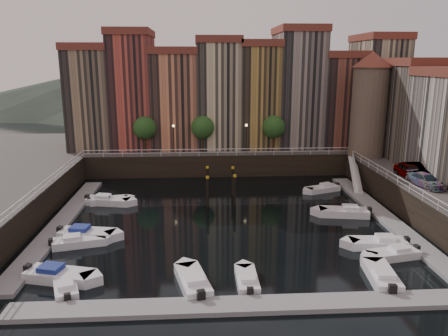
{
  "coord_description": "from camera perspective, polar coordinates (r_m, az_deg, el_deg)",
  "views": [
    {
      "loc": [
        -2.6,
        -42.21,
        15.58
      ],
      "look_at": [
        0.14,
        4.0,
        4.22
      ],
      "focal_mm": 35.0,
      "sensor_mm": 36.0,
      "label": 1
    }
  ],
  "objects": [
    {
      "name": "boat_right_2",
      "position": [
        47.01,
        15.52,
        -5.57
      ],
      "size": [
        5.39,
        2.68,
        1.21
      ],
      "rotation": [
        0.0,
        0.0,
        2.98
      ],
      "color": "white",
      "rests_on": "ground"
    },
    {
      "name": "dock_right",
      "position": [
        47.85,
        20.06,
        -5.87
      ],
      "size": [
        2.0,
        28.0,
        0.35
      ],
      "primitive_type": "cube",
      "color": "gray",
      "rests_on": "ground"
    },
    {
      "name": "boat_left_2",
      "position": [
        41.77,
        -17.58,
        -8.2
      ],
      "size": [
        5.39,
        2.72,
        1.21
      ],
      "rotation": [
        0.0,
        0.0,
        -0.17
      ],
      "color": "white",
      "rests_on": "ground"
    },
    {
      "name": "boat_near_3",
      "position": [
        34.65,
        19.91,
        -13.11
      ],
      "size": [
        2.3,
        5.08,
        1.15
      ],
      "rotation": [
        0.0,
        0.0,
        1.46
      ],
      "color": "white",
      "rests_on": "ground"
    },
    {
      "name": "boat_left_1",
      "position": [
        40.39,
        -18.53,
        -9.1
      ],
      "size": [
        4.83,
        2.75,
        1.08
      ],
      "rotation": [
        0.0,
        0.0,
        0.25
      ],
      "color": "white",
      "rests_on": "ground"
    },
    {
      "name": "car_c",
      "position": [
        49.07,
        24.85,
        -1.58
      ],
      "size": [
        2.9,
        4.89,
        1.33
      ],
      "primitive_type": "imported",
      "rotation": [
        0.0,
        0.0,
        0.24
      ],
      "color": "gray",
      "rests_on": "quay_right"
    },
    {
      "name": "boat_right_1",
      "position": [
        40.27,
        19.6,
        -9.22
      ],
      "size": [
        5.1,
        2.16,
        1.16
      ],
      "rotation": [
        0.0,
        0.0,
        3.07
      ],
      "color": "white",
      "rests_on": "ground"
    },
    {
      "name": "ground",
      "position": [
        45.07,
        0.12,
        -6.44
      ],
      "size": [
        200.0,
        200.0,
        0.0
      ],
      "primitive_type": "plane",
      "color": "black",
      "rests_on": "ground"
    },
    {
      "name": "corner_tower",
      "position": [
        61.29,
        18.45,
        8.04
      ],
      "size": [
        5.2,
        5.2,
        13.8
      ],
      "color": "#6B5B4C",
      "rests_on": "quay_right"
    },
    {
      "name": "dock_near",
      "position": [
        29.66,
        2.23,
        -17.52
      ],
      "size": [
        30.0,
        2.0,
        0.35
      ],
      "primitive_type": "cube",
      "color": "gray",
      "rests_on": "ground"
    },
    {
      "name": "boat_right_0",
      "position": [
        38.67,
        21.31,
        -10.41
      ],
      "size": [
        4.7,
        2.48,
        1.05
      ],
      "rotation": [
        0.0,
        0.0,
        3.34
      ],
      "color": "white",
      "rests_on": "ground"
    },
    {
      "name": "mountains",
      "position": [
        152.47,
        -1.8,
        10.9
      ],
      "size": [
        145.0,
        100.0,
        18.0
      ],
      "color": "#2D382D",
      "rests_on": "ground"
    },
    {
      "name": "boat_near_2",
      "position": [
        32.33,
        3.02,
        -14.4
      ],
      "size": [
        1.51,
        4.14,
        0.95
      ],
      "rotation": [
        0.0,
        0.0,
        1.57
      ],
      "color": "white",
      "rests_on": "ground"
    },
    {
      "name": "quay_far",
      "position": [
        69.7,
        -1.19,
        2.13
      ],
      "size": [
        80.0,
        20.0,
        3.0
      ],
      "primitive_type": "cube",
      "color": "black",
      "rests_on": "ground"
    },
    {
      "name": "railings",
      "position": [
        48.62,
        -0.23,
        -0.25
      ],
      "size": [
        36.08,
        34.04,
        0.52
      ],
      "color": "white",
      "rests_on": "ground"
    },
    {
      "name": "car_b",
      "position": [
        52.68,
        23.58,
        -0.36
      ],
      "size": [
        1.67,
        4.62,
        1.52
      ],
      "primitive_type": "imported",
      "rotation": [
        0.0,
        0.0,
        -0.01
      ],
      "color": "gray",
      "rests_on": "quay_right"
    },
    {
      "name": "boat_left_0",
      "position": [
        34.91,
        -20.84,
        -12.94
      ],
      "size": [
        5.4,
        3.13,
        1.21
      ],
      "rotation": [
        0.0,
        0.0,
        -0.26
      ],
      "color": "white",
      "rests_on": "ground"
    },
    {
      "name": "dock_left",
      "position": [
        46.05,
        -20.5,
        -6.67
      ],
      "size": [
        2.0,
        28.0,
        0.35
      ],
      "primitive_type": "cube",
      "color": "gray",
      "rests_on": "ground"
    },
    {
      "name": "boat_near_0",
      "position": [
        33.35,
        -20.03,
        -14.36
      ],
      "size": [
        2.75,
        4.18,
        0.94
      ],
      "rotation": [
        0.0,
        0.0,
        1.93
      ],
      "color": "white",
      "rests_on": "ground"
    },
    {
      "name": "mooring_pilings",
      "position": [
        49.99,
        -0.44,
        -2.4
      ],
      "size": [
        3.46,
        4.99,
        3.78
      ],
      "color": "black",
      "rests_on": "ground"
    },
    {
      "name": "boat_left_4",
      "position": [
        50.97,
        -14.91,
        -4.09
      ],
      "size": [
        4.54,
        2.48,
        1.02
      ],
      "rotation": [
        0.0,
        0.0,
        0.22
      ],
      "color": "white",
      "rests_on": "ground"
    },
    {
      "name": "street_lamps",
      "position": [
        60.22,
        -1.83,
        4.52
      ],
      "size": [
        10.36,
        0.36,
        4.18
      ],
      "color": "black",
      "rests_on": "quay_far"
    },
    {
      "name": "boat_near_1",
      "position": [
        32.01,
        -4.06,
        -14.58
      ],
      "size": [
        2.9,
        5.21,
        1.17
      ],
      "rotation": [
        0.0,
        0.0,
        1.8
      ],
      "color": "white",
      "rests_on": "ground"
    },
    {
      "name": "far_terrace",
      "position": [
        66.14,
        1.77,
        9.77
      ],
      "size": [
        48.7,
        10.3,
        17.5
      ],
      "color": "#897357",
      "rests_on": "quay_far"
    },
    {
      "name": "boat_right_4",
      "position": [
        55.06,
        12.85,
        -2.63
      ],
      "size": [
        4.56,
        3.03,
        1.03
      ],
      "rotation": [
        0.0,
        0.0,
        3.51
      ],
      "color": "white",
      "rests_on": "ground"
    },
    {
      "name": "promenade_trees",
      "position": [
        61.09,
        -2.18,
        5.31
      ],
      "size": [
        21.2,
        3.2,
        5.2
      ],
      "color": "black",
      "rests_on": "quay_far"
    },
    {
      "name": "boat_left_3",
      "position": [
        50.63,
        -14.97,
        -4.15
      ],
      "size": [
        5.27,
        2.77,
        1.18
      ],
      "rotation": [
        0.0,
        0.0,
        -0.2
      ],
      "color": "white",
      "rests_on": "ground"
    },
    {
      "name": "car_a",
      "position": [
        52.04,
        23.1,
        -0.44
      ],
      "size": [
        2.06,
        4.68,
        1.57
      ],
      "primitive_type": "imported",
      "rotation": [
        0.0,
        0.0,
        0.05
      ],
      "color": "gray",
      "rests_on": "quay_right"
    },
    {
      "name": "gangway",
      "position": [
        57.46,
        16.77,
        -0.57
      ],
      "size": [
        2.78,
        8.32,
        3.73
      ],
      "color": "white",
      "rests_on": "ground"
    }
  ]
}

